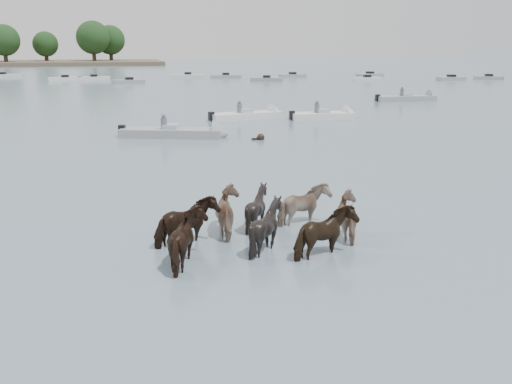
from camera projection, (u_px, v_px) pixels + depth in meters
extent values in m
plane|color=#495D6A|center=(295.00, 268.00, 13.42)|extent=(400.00, 400.00, 0.00)
imported|color=black|center=(186.00, 226.00, 14.89)|extent=(1.92, 1.51, 1.48)
imported|color=#7E6C56|center=(232.00, 215.00, 15.83)|extent=(1.70, 1.82, 1.49)
imported|color=black|center=(257.00, 211.00, 16.29)|extent=(1.57, 1.47, 1.44)
imported|color=#86695B|center=(303.00, 208.00, 16.63)|extent=(1.83, 1.34, 1.41)
imported|color=black|center=(191.00, 243.00, 13.51)|extent=(1.50, 1.69, 1.53)
imported|color=black|center=(267.00, 230.00, 14.48)|extent=(1.54, 1.41, 1.53)
imported|color=black|center=(325.00, 237.00, 14.04)|extent=(1.92, 1.48, 1.48)
imported|color=gray|center=(353.00, 219.00, 15.53)|extent=(1.55, 1.69, 1.41)
sphere|color=black|center=(261.00, 138.00, 31.48)|extent=(0.44, 0.44, 0.44)
cube|color=black|center=(256.00, 139.00, 31.45)|extent=(0.50, 0.22, 0.18)
cube|color=gray|center=(171.00, 133.00, 32.42)|extent=(5.97, 3.38, 0.55)
cone|color=gray|center=(221.00, 134.00, 32.20)|extent=(1.37, 1.81, 1.60)
cube|color=#99ADB7|center=(171.00, 127.00, 32.34)|extent=(1.12, 1.32, 0.35)
cube|color=black|center=(122.00, 130.00, 32.61)|extent=(0.44, 0.44, 0.60)
cylinder|color=#595966|center=(164.00, 124.00, 32.19)|extent=(0.36, 0.36, 0.70)
sphere|color=#595966|center=(164.00, 116.00, 32.08)|extent=(0.24, 0.24, 0.24)
cube|color=silver|center=(245.00, 116.00, 40.15)|extent=(5.40, 2.70, 0.55)
cone|color=silver|center=(277.00, 114.00, 41.29)|extent=(1.23, 1.76, 1.60)
cube|color=#99ADB7|center=(245.00, 111.00, 40.06)|extent=(1.03, 1.27, 0.35)
cube|color=black|center=(211.00, 116.00, 38.98)|extent=(0.42, 0.42, 0.60)
cylinder|color=#595966|center=(240.00, 109.00, 39.92)|extent=(0.36, 0.36, 0.70)
sphere|color=#595966|center=(239.00, 102.00, 39.81)|extent=(0.24, 0.24, 0.24)
cube|color=silver|center=(322.00, 116.00, 40.12)|extent=(4.48, 1.68, 0.55)
cone|color=silver|center=(351.00, 116.00, 40.61)|extent=(0.93, 1.62, 1.60)
cube|color=#99ADB7|center=(322.00, 111.00, 40.03)|extent=(0.82, 1.13, 0.35)
cube|color=black|center=(292.00, 115.00, 39.58)|extent=(0.36, 0.36, 0.60)
cylinder|color=#595966|center=(317.00, 109.00, 39.88)|extent=(0.36, 0.36, 0.70)
sphere|color=#595966|center=(317.00, 102.00, 39.77)|extent=(0.24, 0.24, 0.24)
cube|color=gray|center=(405.00, 99.00, 53.30)|extent=(5.68, 1.90, 0.55)
cone|color=gray|center=(433.00, 98.00, 53.83)|extent=(0.98, 1.65, 1.60)
cube|color=#99ADB7|center=(406.00, 95.00, 53.21)|extent=(0.86, 1.16, 0.35)
cube|color=black|center=(378.00, 98.00, 52.73)|extent=(0.37, 0.37, 0.60)
cylinder|color=#595966|center=(402.00, 93.00, 53.07)|extent=(0.36, 0.36, 0.70)
sphere|color=#595966|center=(402.00, 88.00, 52.95)|extent=(0.24, 0.24, 0.24)
cube|color=silver|center=(2.00, 76.00, 91.37)|extent=(5.80, 2.41, 0.60)
cube|color=black|center=(2.00, 74.00, 91.27)|extent=(1.15, 1.15, 0.50)
cube|color=silver|center=(65.00, 79.00, 83.06)|extent=(4.87, 2.30, 0.60)
cube|color=black|center=(65.00, 77.00, 82.97)|extent=(1.16, 1.16, 0.50)
cube|color=silver|center=(94.00, 79.00, 84.46)|extent=(4.74, 1.78, 0.60)
cube|color=black|center=(94.00, 76.00, 84.37)|extent=(1.06, 1.06, 0.50)
cube|color=gray|center=(129.00, 82.00, 77.24)|extent=(4.29, 2.25, 0.60)
cube|color=black|center=(129.00, 79.00, 77.14)|extent=(1.17, 1.17, 0.50)
cube|color=silver|center=(188.00, 76.00, 91.14)|extent=(5.45, 2.93, 0.60)
cube|color=black|center=(188.00, 74.00, 91.04)|extent=(1.24, 1.24, 0.50)
cube|color=gray|center=(226.00, 77.00, 89.51)|extent=(4.88, 1.89, 0.60)
cube|color=black|center=(226.00, 74.00, 89.42)|extent=(1.08, 1.08, 0.50)
cube|color=gray|center=(267.00, 80.00, 81.89)|extent=(4.83, 3.11, 0.60)
cube|color=black|center=(267.00, 77.00, 81.79)|extent=(1.30, 1.30, 0.50)
cube|color=gray|center=(293.00, 76.00, 91.45)|extent=(4.36, 1.73, 0.60)
cube|color=black|center=(293.00, 74.00, 91.36)|extent=(1.05, 1.05, 0.50)
cube|color=silver|center=(367.00, 79.00, 83.22)|extent=(4.23, 2.07, 0.60)
cube|color=black|center=(367.00, 77.00, 83.12)|extent=(1.13, 1.13, 0.50)
cube|color=gray|center=(370.00, 75.00, 93.68)|extent=(5.53, 3.41, 0.60)
cube|color=black|center=(370.00, 73.00, 93.59)|extent=(1.30, 1.30, 0.50)
cube|color=gray|center=(451.00, 79.00, 83.97)|extent=(4.31, 1.61, 0.60)
cube|color=black|center=(451.00, 76.00, 83.87)|extent=(1.03, 1.03, 0.50)
cube|color=gray|center=(489.00, 78.00, 85.76)|extent=(4.38, 2.83, 0.60)
cube|color=black|center=(489.00, 76.00, 85.67)|extent=(1.28, 1.28, 0.50)
cylinder|color=#382619|center=(6.00, 59.00, 140.94)|extent=(1.00, 1.00, 3.45)
sphere|color=black|center=(4.00, 40.00, 139.80)|extent=(7.67, 7.67, 7.67)
cylinder|color=#382619|center=(47.00, 59.00, 149.80)|extent=(1.00, 1.00, 2.94)
sphere|color=black|center=(45.00, 44.00, 148.84)|extent=(6.52, 6.52, 6.52)
cylinder|color=#382619|center=(94.00, 57.00, 149.24)|extent=(1.00, 1.00, 3.86)
sphere|color=black|center=(93.00, 37.00, 147.97)|extent=(8.57, 8.57, 8.57)
cylinder|color=#382619|center=(111.00, 57.00, 155.19)|extent=(1.00, 1.00, 3.54)
sphere|color=black|center=(110.00, 40.00, 154.02)|extent=(7.87, 7.87, 7.87)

